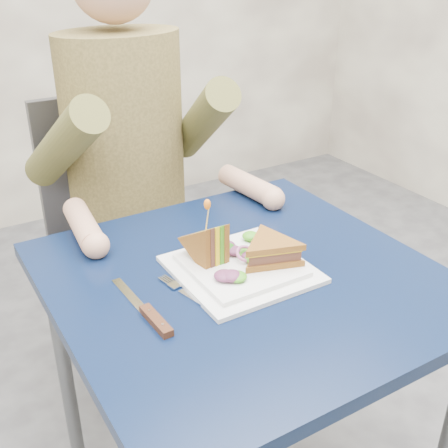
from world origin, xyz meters
TOP-DOWN VIEW (x-y plane):
  - table at (0.00, 0.00)m, footprint 0.75×0.75m
  - chair at (0.00, 0.71)m, footprint 0.42×0.40m
  - diner at (-0.00, 0.60)m, footprint 0.54×0.59m
  - plate at (-0.00, 0.01)m, footprint 0.26×0.26m
  - sandwich_flat at (0.05, -0.01)m, footprint 0.18×0.18m
  - sandwich_upright at (-0.05, 0.06)m, footprint 0.08×0.12m
  - fork at (-0.13, -0.02)m, footprint 0.05×0.18m
  - knife at (-0.23, -0.04)m, footprint 0.03×0.22m
  - toothpick at (-0.05, 0.06)m, footprint 0.01×0.01m
  - toothpick_frill at (-0.05, 0.06)m, footprint 0.01×0.01m
  - lettuce_spill at (0.00, 0.02)m, footprint 0.15×0.13m
  - onion_ring at (0.01, 0.02)m, footprint 0.04×0.04m

SIDE VIEW (x-z plane):
  - chair at x=0.00m, z-range 0.08..1.01m
  - table at x=0.00m, z-range 0.29..1.02m
  - fork at x=-0.13m, z-range 0.73..0.74m
  - knife at x=-0.23m, z-range 0.73..0.74m
  - plate at x=0.00m, z-range 0.73..0.75m
  - lettuce_spill at x=0.00m, z-range 0.75..0.77m
  - onion_ring at x=0.01m, z-range 0.75..0.78m
  - sandwich_flat at x=0.05m, z-range 0.75..0.80m
  - sandwich_upright at x=-0.05m, z-range 0.72..0.85m
  - toothpick at x=-0.05m, z-range 0.82..0.88m
  - toothpick_frill at x=-0.05m, z-range 0.87..0.89m
  - diner at x=0.00m, z-range 0.54..1.29m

